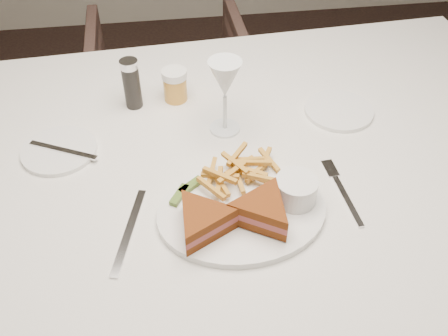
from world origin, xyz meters
TOP-DOWN VIEW (x-y plane):
  - table at (-0.40, 0.31)m, footprint 1.67×1.17m
  - chair_far at (-0.47, 1.29)m, footprint 0.62×0.58m
  - table_setting at (-0.39, 0.28)m, footprint 0.80×0.58m

SIDE VIEW (x-z plane):
  - chair_far at x=-0.47m, z-range 0.00..0.63m
  - table at x=-0.40m, z-range 0.00..0.75m
  - table_setting at x=-0.39m, z-range 0.70..0.88m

